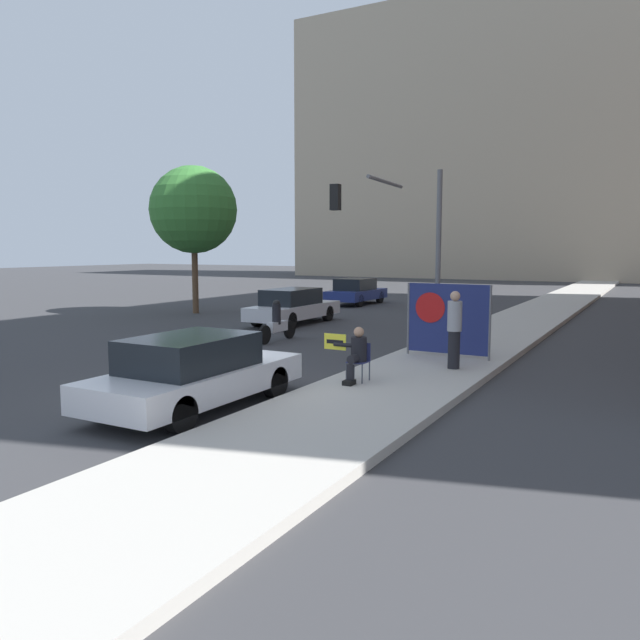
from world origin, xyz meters
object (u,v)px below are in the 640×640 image
object	(u,v)px
parked_car_curbside	(194,372)
street_tree_near_curb	(194,210)
jogger_on_sidewalk	(454,329)
traffic_light_pole	(396,224)
car_on_road_nearest	(293,306)
seated_protester	(356,353)
motorcycle_on_road	(277,324)
car_on_road_midblock	(356,291)
protest_banner	(447,319)

from	to	relation	value
parked_car_curbside	street_tree_near_curb	world-z (taller)	street_tree_near_curb
jogger_on_sidewalk	parked_car_curbside	bearing A→B (deg)	48.42
traffic_light_pole	street_tree_near_curb	distance (m)	12.11
parked_car_curbside	car_on_road_nearest	world-z (taller)	car_on_road_nearest
seated_protester	motorcycle_on_road	xyz separation A→B (m)	(-5.22, 4.99, -0.22)
car_on_road_nearest	car_on_road_midblock	bearing A→B (deg)	99.84
motorcycle_on_road	street_tree_near_curb	distance (m)	10.66
protest_banner	seated_protester	bearing A→B (deg)	-101.35
jogger_on_sidewalk	motorcycle_on_road	size ratio (longest dim) A/B	0.88
parked_car_curbside	car_on_road_nearest	distance (m)	13.23
traffic_light_pole	parked_car_curbside	world-z (taller)	traffic_light_pole
seated_protester	traffic_light_pole	xyz separation A→B (m)	(-1.85, 6.73, 2.96)
traffic_light_pole	seated_protester	bearing A→B (deg)	-74.59
car_on_road_nearest	car_on_road_midblock	distance (m)	9.20
protest_banner	car_on_road_midblock	bearing A→B (deg)	123.51
jogger_on_sidewalk	car_on_road_nearest	xyz separation A→B (m)	(-8.59, 6.76, -0.40)
protest_banner	jogger_on_sidewalk	bearing A→B (deg)	-66.31
parked_car_curbside	car_on_road_midblock	xyz separation A→B (m)	(-6.84, 21.21, -0.00)
seated_protester	car_on_road_midblock	size ratio (longest dim) A/B	0.28
car_on_road_midblock	motorcycle_on_road	bearing A→B (deg)	-75.06
parked_car_curbside	seated_protester	bearing A→B (deg)	56.97
jogger_on_sidewalk	parked_car_curbside	distance (m)	6.34
motorcycle_on_road	car_on_road_nearest	bearing A→B (deg)	115.10
car_on_road_nearest	car_on_road_midblock	size ratio (longest dim) A/B	1.13
protest_banner	motorcycle_on_road	distance (m)	6.13
jogger_on_sidewalk	car_on_road_midblock	world-z (taller)	jogger_on_sidewalk
jogger_on_sidewalk	protest_banner	world-z (taller)	protest_banner
protest_banner	traffic_light_pole	distance (m)	4.66
motorcycle_on_road	street_tree_near_curb	world-z (taller)	street_tree_near_curb
parked_car_curbside	motorcycle_on_road	distance (m)	8.60
traffic_light_pole	car_on_road_midblock	bearing A→B (deg)	120.92
protest_banner	car_on_road_nearest	xyz separation A→B (m)	(-7.96, 5.33, -0.47)
parked_car_curbside	traffic_light_pole	bearing A→B (deg)	89.59
car_on_road_midblock	street_tree_near_curb	world-z (taller)	street_tree_near_curb
car_on_road_nearest	seated_protester	bearing A→B (deg)	-51.96
jogger_on_sidewalk	motorcycle_on_road	xyz separation A→B (m)	(-6.62, 2.56, -0.54)
traffic_light_pole	car_on_road_midblock	xyz separation A→B (m)	(-6.90, 11.53, -3.04)
car_on_road_midblock	protest_banner	bearing A→B (deg)	-56.49
traffic_light_pole	motorcycle_on_road	distance (m)	4.94
seated_protester	protest_banner	xyz separation A→B (m)	(0.77, 3.86, 0.39)
car_on_road_nearest	protest_banner	bearing A→B (deg)	-33.80
car_on_road_midblock	street_tree_near_curb	size ratio (longest dim) A/B	0.62
traffic_light_pole	protest_banner	bearing A→B (deg)	-47.53
street_tree_near_curb	motorcycle_on_road	bearing A→B (deg)	-34.57
parked_car_curbside	car_on_road_midblock	distance (m)	22.29
parked_car_curbside	street_tree_near_curb	size ratio (longest dim) A/B	0.68
protest_banner	street_tree_near_curb	xyz separation A→B (m)	(-14.08, 6.70, 3.55)
seated_protester	jogger_on_sidewalk	bearing A→B (deg)	52.91
protest_banner	car_on_road_midblock	xyz separation A→B (m)	(-9.53, 14.40, -0.48)
seated_protester	motorcycle_on_road	size ratio (longest dim) A/B	0.56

